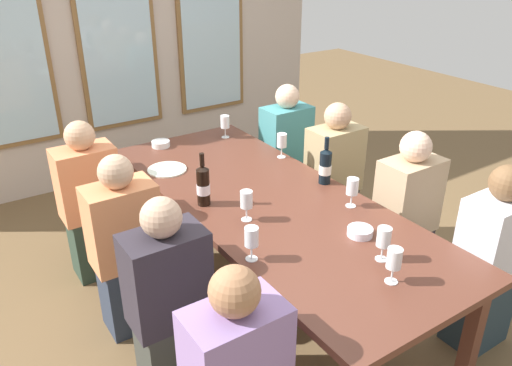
{
  "coord_description": "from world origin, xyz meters",
  "views": [
    {
      "loc": [
        -1.53,
        -2.17,
        2.13
      ],
      "look_at": [
        0.0,
        0.14,
        0.79
      ],
      "focal_mm": 35.71,
      "sensor_mm": 36.0,
      "label": 1
    }
  ],
  "objects_px": {
    "wine_bottle_0": "(203,185)",
    "seated_person_7": "(333,180)",
    "seated_person_1": "(286,154)",
    "seated_person_6": "(126,250)",
    "wine_glass_2": "(384,239)",
    "seated_person_3": "(489,264)",
    "tasting_bowl_0": "(161,144)",
    "wine_glass_1": "(246,201)",
    "seated_person_5": "(405,219)",
    "wine_bottle_1": "(325,166)",
    "wine_glass_3": "(225,122)",
    "seated_person_0": "(91,205)",
    "white_plate_0": "(167,169)",
    "wine_glass_0": "(251,237)",
    "dining_table": "(269,209)",
    "wine_glass_4": "(352,188)",
    "wine_glass_5": "(282,142)",
    "wine_glass_6": "(393,260)",
    "seated_person_4": "(169,305)",
    "tasting_bowl_1": "(360,232)"
  },
  "relations": [
    {
      "from": "wine_bottle_1",
      "to": "wine_glass_6",
      "type": "height_order",
      "value": "wine_bottle_1"
    },
    {
      "from": "wine_glass_6",
      "to": "seated_person_0",
      "type": "bearing_deg",
      "value": 112.93
    },
    {
      "from": "wine_bottle_1",
      "to": "seated_person_5",
      "type": "relative_size",
      "value": 0.27
    },
    {
      "from": "wine_glass_2",
      "to": "seated_person_7",
      "type": "xyz_separation_m",
      "value": [
        0.71,
        1.13,
        -0.33
      ]
    },
    {
      "from": "wine_bottle_0",
      "to": "seated_person_7",
      "type": "height_order",
      "value": "seated_person_7"
    },
    {
      "from": "tasting_bowl_0",
      "to": "wine_glass_5",
      "type": "height_order",
      "value": "wine_glass_5"
    },
    {
      "from": "seated_person_1",
      "to": "seated_person_5",
      "type": "height_order",
      "value": "same"
    },
    {
      "from": "dining_table",
      "to": "wine_glass_2",
      "type": "height_order",
      "value": "wine_glass_2"
    },
    {
      "from": "wine_glass_3",
      "to": "seated_person_6",
      "type": "xyz_separation_m",
      "value": [
        -1.11,
        -0.76,
        -0.34
      ]
    },
    {
      "from": "tasting_bowl_0",
      "to": "seated_person_0",
      "type": "relative_size",
      "value": 0.12
    },
    {
      "from": "dining_table",
      "to": "white_plate_0",
      "type": "height_order",
      "value": "white_plate_0"
    },
    {
      "from": "seated_person_1",
      "to": "seated_person_7",
      "type": "distance_m",
      "value": 0.58
    },
    {
      "from": "dining_table",
      "to": "wine_glass_5",
      "type": "relative_size",
      "value": 14.46
    },
    {
      "from": "seated_person_1",
      "to": "seated_person_6",
      "type": "xyz_separation_m",
      "value": [
        -1.6,
        -0.63,
        0.0
      ]
    },
    {
      "from": "wine_bottle_0",
      "to": "wine_glass_3",
      "type": "distance_m",
      "value": 1.09
    },
    {
      "from": "tasting_bowl_0",
      "to": "seated_person_5",
      "type": "bearing_deg",
      "value": -56.51
    },
    {
      "from": "wine_bottle_1",
      "to": "tasting_bowl_0",
      "type": "distance_m",
      "value": 1.29
    },
    {
      "from": "dining_table",
      "to": "wine_bottle_0",
      "type": "xyz_separation_m",
      "value": [
        -0.35,
        0.16,
        0.19
      ]
    },
    {
      "from": "wine_glass_2",
      "to": "seated_person_3",
      "type": "distance_m",
      "value": 0.8
    },
    {
      "from": "wine_glass_2",
      "to": "seated_person_5",
      "type": "relative_size",
      "value": 0.16
    },
    {
      "from": "wine_glass_6",
      "to": "seated_person_3",
      "type": "height_order",
      "value": "seated_person_3"
    },
    {
      "from": "wine_bottle_0",
      "to": "wine_glass_3",
      "type": "height_order",
      "value": "wine_bottle_0"
    },
    {
      "from": "wine_glass_0",
      "to": "seated_person_1",
      "type": "distance_m",
      "value": 1.87
    },
    {
      "from": "wine_glass_3",
      "to": "seated_person_0",
      "type": "bearing_deg",
      "value": -174.62
    },
    {
      "from": "wine_bottle_0",
      "to": "wine_glass_6",
      "type": "height_order",
      "value": "wine_bottle_0"
    },
    {
      "from": "white_plate_0",
      "to": "tasting_bowl_0",
      "type": "xyz_separation_m",
      "value": [
        0.14,
        0.41,
        0.02
      ]
    },
    {
      "from": "seated_person_0",
      "to": "wine_glass_2",
      "type": "bearing_deg",
      "value": -62.71
    },
    {
      "from": "wine_glass_4",
      "to": "seated_person_0",
      "type": "bearing_deg",
      "value": 132.34
    },
    {
      "from": "seated_person_7",
      "to": "wine_bottle_0",
      "type": "bearing_deg",
      "value": -171.86
    },
    {
      "from": "tasting_bowl_0",
      "to": "wine_glass_3",
      "type": "xyz_separation_m",
      "value": [
        0.49,
        -0.1,
        0.1
      ]
    },
    {
      "from": "white_plate_0",
      "to": "wine_glass_0",
      "type": "relative_size",
      "value": 1.48
    },
    {
      "from": "wine_glass_3",
      "to": "seated_person_0",
      "type": "relative_size",
      "value": 0.16
    },
    {
      "from": "white_plate_0",
      "to": "wine_bottle_0",
      "type": "relative_size",
      "value": 0.81
    },
    {
      "from": "wine_bottle_1",
      "to": "seated_person_0",
      "type": "bearing_deg",
      "value": 142.51
    },
    {
      "from": "seated_person_4",
      "to": "seated_person_7",
      "type": "height_order",
      "value": "same"
    },
    {
      "from": "seated_person_4",
      "to": "seated_person_7",
      "type": "distance_m",
      "value": 1.72
    },
    {
      "from": "wine_glass_0",
      "to": "seated_person_7",
      "type": "bearing_deg",
      "value": 32.63
    },
    {
      "from": "tasting_bowl_0",
      "to": "seated_person_7",
      "type": "xyz_separation_m",
      "value": [
        0.99,
        -0.81,
        -0.24
      ]
    },
    {
      "from": "dining_table",
      "to": "wine_glass_2",
      "type": "bearing_deg",
      "value": -83.44
    },
    {
      "from": "white_plate_0",
      "to": "wine_glass_1",
      "type": "bearing_deg",
      "value": -84.2
    },
    {
      "from": "seated_person_6",
      "to": "tasting_bowl_1",
      "type": "bearing_deg",
      "value": -41.89
    },
    {
      "from": "tasting_bowl_0",
      "to": "wine_glass_1",
      "type": "bearing_deg",
      "value": -92.52
    },
    {
      "from": "white_plate_0",
      "to": "wine_glass_0",
      "type": "height_order",
      "value": "wine_glass_0"
    },
    {
      "from": "wine_bottle_1",
      "to": "wine_glass_1",
      "type": "relative_size",
      "value": 1.75
    },
    {
      "from": "tasting_bowl_0",
      "to": "wine_glass_0",
      "type": "distance_m",
      "value": 1.61
    },
    {
      "from": "dining_table",
      "to": "wine_glass_4",
      "type": "xyz_separation_m",
      "value": [
        0.34,
        -0.33,
        0.18
      ]
    },
    {
      "from": "white_plate_0",
      "to": "seated_person_1",
      "type": "distance_m",
      "value": 1.16
    },
    {
      "from": "wine_glass_2",
      "to": "wine_glass_1",
      "type": "bearing_deg",
      "value": 116.22
    },
    {
      "from": "white_plate_0",
      "to": "seated_person_5",
      "type": "height_order",
      "value": "seated_person_5"
    },
    {
      "from": "dining_table",
      "to": "seated_person_7",
      "type": "distance_m",
      "value": 0.88
    }
  ]
}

